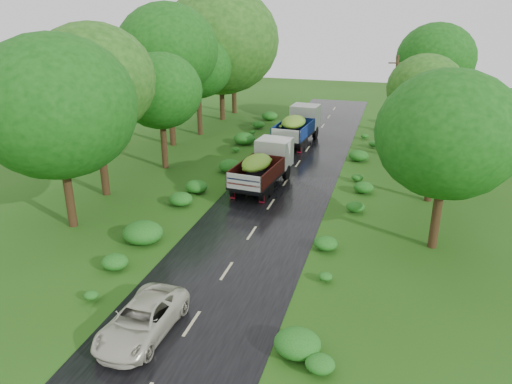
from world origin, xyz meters
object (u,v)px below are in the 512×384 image
at_px(car, 142,320).
at_px(utility_pole, 393,104).
at_px(truck_far, 299,124).
at_px(truck_near, 264,164).

bearing_deg(car, utility_pole, 75.35).
bearing_deg(truck_far, car, -85.44).
relative_size(truck_far, utility_pole, 0.92).
distance_m(truck_near, truck_far, 10.75).
relative_size(truck_far, car, 1.57).
xyz_separation_m(car, utility_pole, (7.75, 25.94, 3.20)).
xyz_separation_m(truck_far, car, (-0.32, -26.74, -0.95)).
height_order(car, utility_pole, utility_pole).
relative_size(truck_near, truck_far, 0.95).
height_order(truck_far, car, truck_far).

